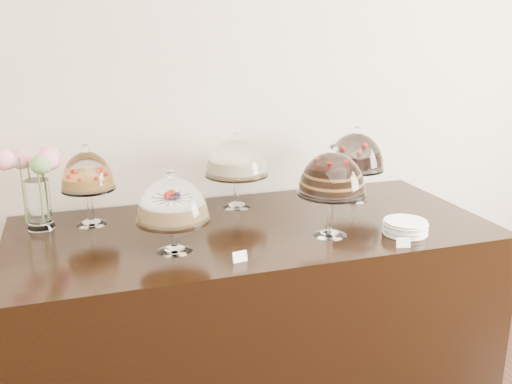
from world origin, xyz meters
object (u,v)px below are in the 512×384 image
object	(u,v)px
cake_stand_cheesecake	(236,160)
cake_stand_fruit_tart	(87,175)
cake_stand_sugar_sponge	(173,203)
plate_stack	(405,227)
display_counter	(253,313)
cake_stand_dark_choco	(356,154)
cake_stand_choco_layer	(332,177)
flower_vase	(36,179)

from	to	relation	value
cake_stand_cheesecake	cake_stand_fruit_tart	bearing A→B (deg)	-176.72
cake_stand_sugar_sponge	cake_stand_cheesecake	bearing A→B (deg)	49.91
cake_stand_fruit_tart	plate_stack	distance (m)	1.46
display_counter	cake_stand_dark_choco	size ratio (longest dim) A/B	5.53
cake_stand_choco_layer	cake_stand_fruit_tart	xyz separation A→B (m)	(-1.00, 0.48, -0.03)
cake_stand_choco_layer	cake_stand_cheesecake	distance (m)	0.59
cake_stand_fruit_tart	flower_vase	world-z (taller)	flower_vase
cake_stand_fruit_tart	display_counter	bearing A→B (deg)	-20.45
cake_stand_choco_layer	plate_stack	xyz separation A→B (m)	(0.33, -0.09, -0.24)
cake_stand_dark_choco	cake_stand_fruit_tart	xyz separation A→B (m)	(-1.35, 0.05, -0.01)
flower_vase	plate_stack	xyz separation A→B (m)	(1.55, -0.59, -0.20)
display_counter	cake_stand_choco_layer	distance (m)	0.81
cake_stand_dark_choco	flower_vase	size ratio (longest dim) A/B	1.02
cake_stand_choco_layer	plate_stack	size ratio (longest dim) A/B	2.12
cake_stand_sugar_sponge	plate_stack	distance (m)	1.04
display_counter	cake_stand_cheesecake	bearing A→B (deg)	87.68
flower_vase	display_counter	bearing A→B (deg)	-16.83
cake_stand_sugar_sponge	plate_stack	size ratio (longest dim) A/B	1.79
flower_vase	plate_stack	distance (m)	1.67
cake_stand_cheesecake	cake_stand_dark_choco	world-z (taller)	cake_stand_dark_choco
cake_stand_cheesecake	cake_stand_dark_choco	distance (m)	0.63
cake_stand_choco_layer	cake_stand_cheesecake	bearing A→B (deg)	118.20
cake_stand_choco_layer	cake_stand_dark_choco	xyz separation A→B (m)	(0.34, 0.44, -0.02)
cake_stand_sugar_sponge	cake_stand_dark_choco	bearing A→B (deg)	21.25
display_counter	cake_stand_sugar_sponge	distance (m)	0.79
cake_stand_sugar_sponge	cake_stand_fruit_tart	distance (m)	0.55
display_counter	cake_stand_cheesecake	size ratio (longest dim) A/B	5.66
display_counter	plate_stack	distance (m)	0.84
cake_stand_dark_choco	plate_stack	xyz separation A→B (m)	(-0.02, -0.53, -0.22)
cake_stand_sugar_sponge	cake_stand_fruit_tart	bearing A→B (deg)	124.92
cake_stand_dark_choco	plate_stack	distance (m)	0.57
flower_vase	cake_stand_cheesecake	bearing A→B (deg)	1.44
cake_stand_choco_layer	cake_stand_fruit_tart	bearing A→B (deg)	154.41
display_counter	plate_stack	bearing A→B (deg)	-26.48
display_counter	plate_stack	world-z (taller)	plate_stack
cake_stand_cheesecake	flower_vase	bearing A→B (deg)	-178.56
cake_stand_dark_choco	plate_stack	size ratio (longest dim) A/B	2.04
flower_vase	cake_stand_fruit_tart	bearing A→B (deg)	-4.51
cake_stand_sugar_sponge	cake_stand_choco_layer	world-z (taller)	cake_stand_choco_layer
cake_stand_cheesecake	flower_vase	xyz separation A→B (m)	(-0.95, -0.02, -0.01)
cake_stand_choco_layer	cake_stand_dark_choco	distance (m)	0.55
cake_stand_sugar_sponge	cake_stand_choco_layer	xyz separation A→B (m)	(0.69, -0.03, 0.06)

